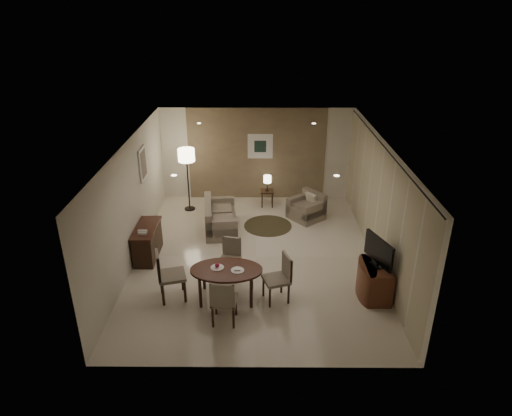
{
  "coord_description": "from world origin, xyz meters",
  "views": [
    {
      "loc": [
        0.06,
        -9.15,
        5.45
      ],
      "look_at": [
        0.0,
        0.2,
        1.15
      ],
      "focal_mm": 32.0,
      "sensor_mm": 36.0,
      "label": 1
    }
  ],
  "objects_px": {
    "chair_left": "(172,275)",
    "armchair": "(306,206)",
    "chair_right": "(276,279)",
    "side_table": "(267,198)",
    "floor_lamp": "(188,180)",
    "chair_far": "(229,260)",
    "sofa": "(221,216)",
    "tv_cabinet": "(376,280)",
    "dining_table": "(227,284)",
    "console_desk": "(147,242)",
    "chair_near": "(224,300)"
  },
  "relations": [
    {
      "from": "tv_cabinet",
      "to": "chair_far",
      "type": "xyz_separation_m",
      "value": [
        -2.96,
        0.62,
        0.09
      ]
    },
    {
      "from": "console_desk",
      "to": "sofa",
      "type": "distance_m",
      "value": 2.11
    },
    {
      "from": "chair_left",
      "to": "floor_lamp",
      "type": "distance_m",
      "value": 4.23
    },
    {
      "from": "dining_table",
      "to": "floor_lamp",
      "type": "distance_m",
      "value": 4.45
    },
    {
      "from": "chair_far",
      "to": "floor_lamp",
      "type": "bearing_deg",
      "value": 123.65
    },
    {
      "from": "chair_left",
      "to": "side_table",
      "type": "bearing_deg",
      "value": -39.03
    },
    {
      "from": "console_desk",
      "to": "sofa",
      "type": "xyz_separation_m",
      "value": [
        1.57,
        1.41,
        -0.0
      ]
    },
    {
      "from": "chair_left",
      "to": "tv_cabinet",
      "type": "bearing_deg",
      "value": -104.2
    },
    {
      "from": "side_table",
      "to": "chair_far",
      "type": "bearing_deg",
      "value": -102.88
    },
    {
      "from": "tv_cabinet",
      "to": "dining_table",
      "type": "xyz_separation_m",
      "value": [
        -2.97,
        -0.1,
        -0.02
      ]
    },
    {
      "from": "chair_far",
      "to": "sofa",
      "type": "xyz_separation_m",
      "value": [
        -0.37,
        2.29,
        -0.07
      ]
    },
    {
      "from": "armchair",
      "to": "floor_lamp",
      "type": "relative_size",
      "value": 0.45
    },
    {
      "from": "chair_right",
      "to": "sofa",
      "type": "xyz_separation_m",
      "value": [
        -1.32,
        3.07,
        -0.11
      ]
    },
    {
      "from": "tv_cabinet",
      "to": "chair_right",
      "type": "distance_m",
      "value": 2.01
    },
    {
      "from": "floor_lamp",
      "to": "armchair",
      "type": "bearing_deg",
      "value": -10.16
    },
    {
      "from": "chair_right",
      "to": "side_table",
      "type": "relative_size",
      "value": 2.06
    },
    {
      "from": "chair_far",
      "to": "side_table",
      "type": "bearing_deg",
      "value": 89.73
    },
    {
      "from": "chair_far",
      "to": "sofa",
      "type": "height_order",
      "value": "chair_far"
    },
    {
      "from": "chair_near",
      "to": "chair_right",
      "type": "bearing_deg",
      "value": -141.22
    },
    {
      "from": "console_desk",
      "to": "side_table",
      "type": "distance_m",
      "value": 4.01
    },
    {
      "from": "chair_far",
      "to": "chair_near",
      "type": "bearing_deg",
      "value": -77.69
    },
    {
      "from": "sofa",
      "to": "armchair",
      "type": "height_order",
      "value": "sofa"
    },
    {
      "from": "chair_near",
      "to": "tv_cabinet",
      "type": "bearing_deg",
      "value": -160.23
    },
    {
      "from": "floor_lamp",
      "to": "tv_cabinet",
      "type": "bearing_deg",
      "value": -43.72
    },
    {
      "from": "chair_right",
      "to": "side_table",
      "type": "distance_m",
      "value": 4.54
    },
    {
      "from": "tv_cabinet",
      "to": "side_table",
      "type": "distance_m",
      "value": 4.85
    },
    {
      "from": "floor_lamp",
      "to": "chair_far",
      "type": "bearing_deg",
      "value": -68.97
    },
    {
      "from": "console_desk",
      "to": "floor_lamp",
      "type": "height_order",
      "value": "floor_lamp"
    },
    {
      "from": "tv_cabinet",
      "to": "chair_left",
      "type": "xyz_separation_m",
      "value": [
        -4.04,
        -0.1,
        0.18
      ]
    },
    {
      "from": "sofa",
      "to": "armchair",
      "type": "distance_m",
      "value": 2.35
    },
    {
      "from": "console_desk",
      "to": "dining_table",
      "type": "relative_size",
      "value": 0.85
    },
    {
      "from": "chair_near",
      "to": "chair_far",
      "type": "height_order",
      "value": "chair_near"
    },
    {
      "from": "dining_table",
      "to": "side_table",
      "type": "height_order",
      "value": "dining_table"
    },
    {
      "from": "chair_left",
      "to": "armchair",
      "type": "distance_m",
      "value": 4.7
    },
    {
      "from": "sofa",
      "to": "floor_lamp",
      "type": "relative_size",
      "value": 0.88
    },
    {
      "from": "chair_right",
      "to": "floor_lamp",
      "type": "distance_m",
      "value": 4.87
    },
    {
      "from": "tv_cabinet",
      "to": "chair_near",
      "type": "bearing_deg",
      "value": -164.44
    },
    {
      "from": "dining_table",
      "to": "chair_far",
      "type": "bearing_deg",
      "value": 89.1
    },
    {
      "from": "chair_right",
      "to": "armchair",
      "type": "xyz_separation_m",
      "value": [
        0.94,
        3.69,
        -0.12
      ]
    },
    {
      "from": "dining_table",
      "to": "chair_right",
      "type": "distance_m",
      "value": 0.98
    },
    {
      "from": "chair_far",
      "to": "chair_left",
      "type": "distance_m",
      "value": 1.3
    },
    {
      "from": "tv_cabinet",
      "to": "sofa",
      "type": "distance_m",
      "value": 4.42
    },
    {
      "from": "chair_right",
      "to": "side_table",
      "type": "bearing_deg",
      "value": 162.77
    },
    {
      "from": "chair_far",
      "to": "floor_lamp",
      "type": "relative_size",
      "value": 0.49
    },
    {
      "from": "side_table",
      "to": "chair_near",
      "type": "bearing_deg",
      "value": -99.47
    },
    {
      "from": "chair_left",
      "to": "sofa",
      "type": "height_order",
      "value": "chair_left"
    },
    {
      "from": "tv_cabinet",
      "to": "dining_table",
      "type": "height_order",
      "value": "tv_cabinet"
    },
    {
      "from": "chair_left",
      "to": "armchair",
      "type": "bearing_deg",
      "value": -54.97
    },
    {
      "from": "sofa",
      "to": "armchair",
      "type": "xyz_separation_m",
      "value": [
        2.26,
        0.62,
        -0.01
      ]
    },
    {
      "from": "dining_table",
      "to": "sofa",
      "type": "xyz_separation_m",
      "value": [
        -0.35,
        3.01,
        0.04
      ]
    }
  ]
}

